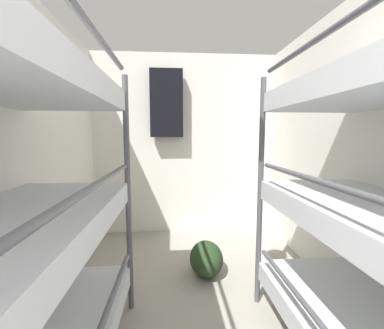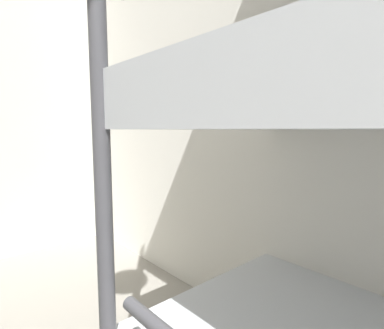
% 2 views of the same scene
% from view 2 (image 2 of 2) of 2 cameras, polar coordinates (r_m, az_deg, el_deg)
% --- Properties ---
extents(wall_right, '(0.06, 4.16, 2.53)m').
position_cam_2_polar(wall_right, '(1.22, 31.91, 23.24)').
color(wall_right, silver).
rests_on(wall_right, ground_plane).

